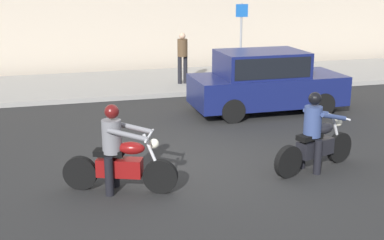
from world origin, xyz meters
name	(u,v)px	position (x,y,z in m)	size (l,w,h in m)	color
ground_plane	(196,162)	(0.00, 0.00, 0.00)	(80.00, 80.00, 0.00)	black
sidewalk_slab	(134,83)	(0.00, 8.00, 0.07)	(40.00, 4.40, 0.14)	gray
motorcycle_with_rider_gray	(118,156)	(-1.72, -1.05, 0.65)	(1.96, 0.98, 1.59)	black
motorcycle_with_rider_denim_blue	(315,138)	(2.12, -1.02, 0.64)	(2.01, 0.93, 1.58)	black
parked_sedan_navy	(265,81)	(2.94, 3.38, 0.88)	(4.20, 1.82, 1.72)	#11194C
street_sign_post	(241,33)	(3.80, 7.59, 1.73)	(0.44, 0.08, 2.64)	gray
pedestrian_bystander	(182,54)	(1.56, 7.18, 1.15)	(0.34, 0.34, 1.72)	black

